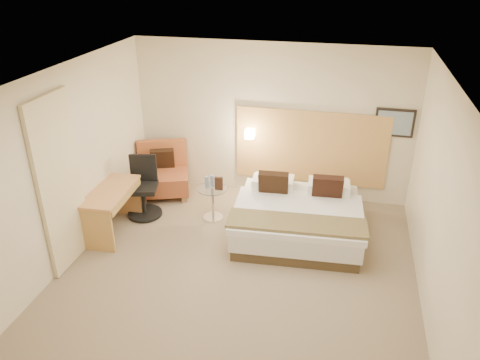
% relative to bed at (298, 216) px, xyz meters
% --- Properties ---
extents(floor, '(4.80, 5.00, 0.02)m').
position_rel_bed_xyz_m(floor, '(-0.68, -1.19, -0.31)').
color(floor, '#826F57').
rests_on(floor, ground).
extents(ceiling, '(4.80, 5.00, 0.02)m').
position_rel_bed_xyz_m(ceiling, '(-0.68, -1.19, 2.41)').
color(ceiling, white).
rests_on(ceiling, floor).
extents(wall_back, '(4.80, 0.02, 2.70)m').
position_rel_bed_xyz_m(wall_back, '(-0.68, 1.32, 1.05)').
color(wall_back, beige).
rests_on(wall_back, floor).
extents(wall_front, '(4.80, 0.02, 2.70)m').
position_rel_bed_xyz_m(wall_front, '(-0.68, -3.70, 1.05)').
color(wall_front, beige).
rests_on(wall_front, floor).
extents(wall_left, '(0.02, 5.00, 2.70)m').
position_rel_bed_xyz_m(wall_left, '(-3.09, -1.19, 1.05)').
color(wall_left, beige).
rests_on(wall_left, floor).
extents(wall_right, '(0.02, 5.00, 2.70)m').
position_rel_bed_xyz_m(wall_right, '(1.73, -1.19, 1.05)').
color(wall_right, beige).
rests_on(wall_right, floor).
extents(headboard_panel, '(2.60, 0.04, 1.30)m').
position_rel_bed_xyz_m(headboard_panel, '(0.02, 1.28, 0.65)').
color(headboard_panel, tan).
rests_on(headboard_panel, wall_back).
extents(art_frame, '(0.62, 0.03, 0.47)m').
position_rel_bed_xyz_m(art_frame, '(1.34, 1.29, 1.20)').
color(art_frame, black).
rests_on(art_frame, wall_back).
extents(art_canvas, '(0.54, 0.01, 0.39)m').
position_rel_bed_xyz_m(art_canvas, '(1.34, 1.27, 1.20)').
color(art_canvas, slate).
rests_on(art_canvas, wall_back).
extents(lamp_arm, '(0.02, 0.12, 0.02)m').
position_rel_bed_xyz_m(lamp_arm, '(-1.03, 1.23, 0.85)').
color(lamp_arm, silver).
rests_on(lamp_arm, wall_back).
extents(lamp_shade, '(0.15, 0.15, 0.15)m').
position_rel_bed_xyz_m(lamp_shade, '(-1.03, 1.17, 0.85)').
color(lamp_shade, '#FFEDC6').
rests_on(lamp_shade, wall_back).
extents(curtain, '(0.06, 0.90, 2.42)m').
position_rel_bed_xyz_m(curtain, '(-3.04, -1.44, 0.92)').
color(curtain, beige).
rests_on(curtain, wall_left).
extents(bottle_a, '(0.07, 0.07, 0.20)m').
position_rel_bed_xyz_m(bottle_a, '(-1.51, 0.16, 0.34)').
color(bottle_a, '#7A91BC').
rests_on(bottle_a, side_table).
extents(bottle_b, '(0.07, 0.07, 0.20)m').
position_rel_bed_xyz_m(bottle_b, '(-1.44, 0.22, 0.34)').
color(bottle_b, '#7F93C5').
rests_on(bottle_b, side_table).
extents(menu_folder, '(0.13, 0.06, 0.22)m').
position_rel_bed_xyz_m(menu_folder, '(-1.30, 0.13, 0.35)').
color(menu_folder, '#311C14').
rests_on(menu_folder, side_table).
extents(bed, '(2.03, 1.99, 0.94)m').
position_rel_bed_xyz_m(bed, '(0.00, 0.00, 0.00)').
color(bed, '#3F311F').
rests_on(bed, floor).
extents(lounge_chair, '(1.10, 1.03, 0.93)m').
position_rel_bed_xyz_m(lounge_chair, '(-2.54, 0.81, 0.07)').
color(lounge_chair, tan).
rests_on(lounge_chair, floor).
extents(side_table, '(0.55, 0.55, 0.55)m').
position_rel_bed_xyz_m(side_table, '(-1.42, 0.15, 0.00)').
color(side_table, white).
rests_on(side_table, floor).
extents(desk, '(0.61, 1.20, 0.73)m').
position_rel_bed_xyz_m(desk, '(-2.79, -0.60, 0.27)').
color(desk, tan).
rests_on(desk, floor).
extents(desk_chair, '(0.69, 0.69, 1.01)m').
position_rel_bed_xyz_m(desk_chair, '(-2.57, 0.02, 0.11)').
color(desk_chair, black).
rests_on(desk_chair, floor).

